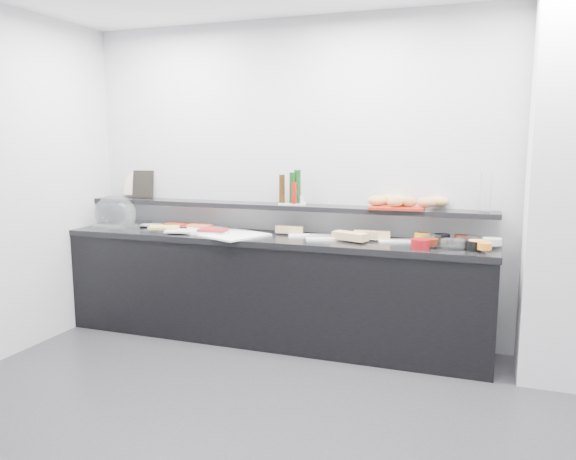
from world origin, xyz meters
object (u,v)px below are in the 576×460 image
(bread_tray, at_px, (397,207))
(carafe, at_px, (486,193))
(framed_print, at_px, (143,184))
(cloche_base, at_px, (123,224))
(condiment_tray, at_px, (292,204))
(sandwich_plate_mid, at_px, (330,238))

(bread_tray, relative_size, carafe, 1.42)
(framed_print, bearing_deg, carafe, -12.92)
(cloche_base, height_order, condiment_tray, condiment_tray)
(cloche_base, xyz_separation_m, carafe, (3.16, 0.11, 0.38))
(condiment_tray, xyz_separation_m, bread_tray, (0.88, -0.00, 0.00))
(cloche_base, relative_size, sandwich_plate_mid, 1.13)
(cloche_base, distance_m, bread_tray, 2.51)
(framed_print, xyz_separation_m, bread_tray, (2.41, -0.07, -0.12))
(condiment_tray, bearing_deg, cloche_base, 168.77)
(condiment_tray, height_order, carafe, carafe)
(condiment_tray, distance_m, carafe, 1.55)
(bread_tray, xyz_separation_m, carafe, (0.66, -0.03, 0.14))
(framed_print, bearing_deg, bread_tray, -12.82)
(cloche_base, bearing_deg, framed_print, 54.66)
(carafe, bearing_deg, cloche_base, -177.98)
(cloche_base, bearing_deg, sandwich_plate_mid, -12.74)
(cloche_base, distance_m, framed_print, 0.43)
(framed_print, distance_m, condiment_tray, 1.53)
(bread_tray, bearing_deg, condiment_tray, 176.54)
(condiment_tray, bearing_deg, framed_print, 161.16)
(bread_tray, bearing_deg, carafe, -5.61)
(bread_tray, bearing_deg, framed_print, 174.88)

